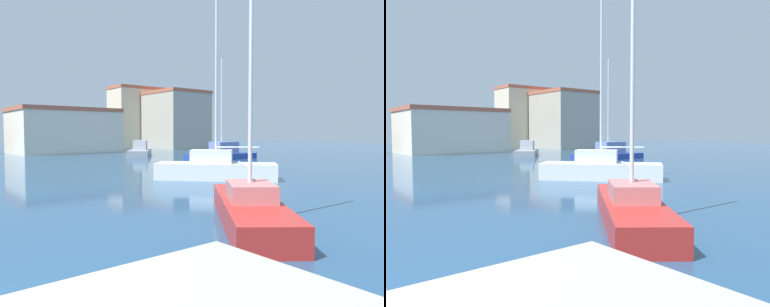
{
  "view_description": "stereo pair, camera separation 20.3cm",
  "coord_description": "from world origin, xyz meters",
  "views": [
    {
      "loc": [
        -0.65,
        -4.94,
        2.67
      ],
      "look_at": [
        16.68,
        16.38,
        1.08
      ],
      "focal_mm": 34.64,
      "sensor_mm": 36.0,
      "label": 1
    },
    {
      "loc": [
        -0.49,
        -5.07,
        2.67
      ],
      "look_at": [
        16.68,
        16.38,
        1.08
      ],
      "focal_mm": 34.64,
      "sensor_mm": 36.0,
      "label": 2
    }
  ],
  "objects": [
    {
      "name": "water",
      "position": [
        15.0,
        20.0,
        0.0
      ],
      "size": [
        160.0,
        160.0,
        0.0
      ],
      "primitive_type": "plane",
      "color": "navy",
      "rests_on": "ground"
    },
    {
      "name": "sailboat_red_distant_east",
      "position": [
        7.39,
        2.28,
        0.5
      ],
      "size": [
        5.25,
        6.02,
        8.79
      ],
      "color": "#B22823",
      "rests_on": "water"
    },
    {
      "name": "sailboat_white_far_right",
      "position": [
        13.5,
        10.39,
        0.64
      ],
      "size": [
        5.99,
        6.32,
        11.14
      ],
      "color": "white",
      "rests_on": "water"
    },
    {
      "name": "sailboat_blue_center_channel",
      "position": [
        24.65,
        21.45,
        0.6
      ],
      "size": [
        7.63,
        2.61,
        9.82
      ],
      "color": "#233D93",
      "rests_on": "water"
    },
    {
      "name": "motorboat_grey_mid_harbor",
      "position": [
        21.32,
        31.49,
        0.54
      ],
      "size": [
        5.79,
        6.76,
        1.73
      ],
      "color": "gray",
      "rests_on": "water"
    },
    {
      "name": "warehouse_block",
      "position": [
        16.96,
        43.53,
        2.89
      ],
      "size": [
        12.53,
        9.7,
        5.77
      ],
      "color": "beige",
      "rests_on": "ground"
    },
    {
      "name": "waterfront_apartments",
      "position": [
        32.93,
        51.88,
        5.26
      ],
      "size": [
        8.85,
        5.38,
        10.51
      ],
      "color": "beige",
      "rests_on": "ground"
    },
    {
      "name": "yacht_club",
      "position": [
        36.11,
        44.46,
        4.7
      ],
      "size": [
        7.97,
        9.29,
        9.38
      ],
      "color": "#B2A893",
      "rests_on": "ground"
    }
  ]
}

